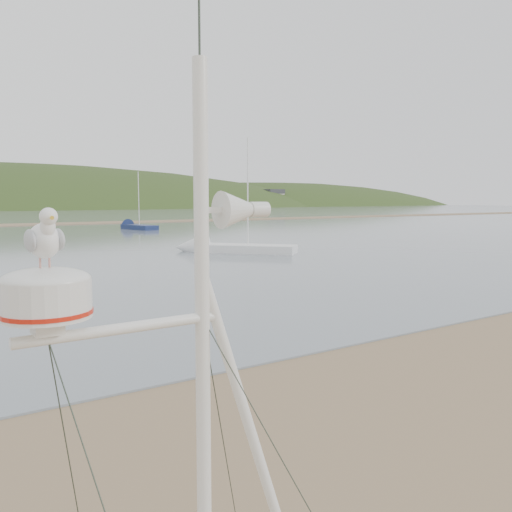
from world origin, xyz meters
TOP-DOWN VIEW (x-y plane):
  - mast_rig at (0.59, -1.30)m, footprint 2.30×2.46m
  - sailboat_blue_far at (21.50, 53.33)m, footprint 2.67×7.08m
  - sailboat_white_near at (15.69, 24.58)m, footprint 6.53×7.07m

SIDE VIEW (x-z plane):
  - sailboat_white_near at x=15.69m, z-range -3.54..4.14m
  - sailboat_blue_far at x=21.50m, z-range -3.13..3.74m
  - mast_rig at x=0.59m, z-range -1.34..3.85m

